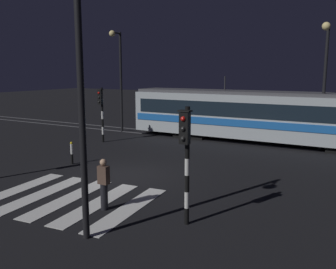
{
  "coord_description": "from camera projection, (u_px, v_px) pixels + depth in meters",
  "views": [
    {
      "loc": [
        9.28,
        -12.65,
        4.51
      ],
      "look_at": [
        0.42,
        2.89,
        1.4
      ],
      "focal_mm": 39.34,
      "sensor_mm": 36.0,
      "label": 1
    }
  ],
  "objects": [
    {
      "name": "tram",
      "position": [
        264.0,
        116.0,
        22.82
      ],
      "size": [
        17.79,
        2.58,
        4.15
      ],
      "color": "#B2BCC1",
      "rests_on": "ground"
    },
    {
      "name": "crosswalk_zebra",
      "position": [
        69.0,
        198.0,
        13.13
      ],
      "size": [
        6.0,
        4.93,
        0.02
      ],
      "color": "silver",
      "rests_on": "ground"
    },
    {
      "name": "street_lamp_trackside_left",
      "position": [
        119.0,
        69.0,
        26.62
      ],
      "size": [
        0.44,
        1.21,
        7.29
      ],
      "color": "black",
      "rests_on": "ground"
    },
    {
      "name": "traffic_light_corner_near_right",
      "position": [
        186.0,
        148.0,
        10.49
      ],
      "size": [
        0.36,
        0.42,
        3.51
      ],
      "color": "black",
      "rests_on": "ground"
    },
    {
      "name": "rail_far",
      "position": [
        219.0,
        137.0,
        25.31
      ],
      "size": [
        80.0,
        0.12,
        0.03
      ],
      "primitive_type": "cube",
      "color": "#59595E",
      "rests_on": "ground"
    },
    {
      "name": "ground_plane",
      "position": [
        127.0,
        175.0,
        16.12
      ],
      "size": [
        120.0,
        120.0,
        0.0
      ],
      "primitive_type": "plane",
      "color": "black"
    },
    {
      "name": "street_lamp_near_kerb",
      "position": [
        73.0,
        81.0,
        9.1
      ],
      "size": [
        0.44,
        1.21,
        6.64
      ],
      "color": "black",
      "rests_on": "ground"
    },
    {
      "name": "street_lamp_trackside_right",
      "position": [
        325.0,
        71.0,
        20.17
      ],
      "size": [
        0.44,
        1.21,
        7.02
      ],
      "color": "black",
      "rests_on": "ground"
    },
    {
      "name": "bollard_island_edge",
      "position": [
        72.0,
        153.0,
        17.9
      ],
      "size": [
        0.12,
        0.12,
        1.11
      ],
      "color": "black",
      "rests_on": "ground"
    },
    {
      "name": "traffic_light_corner_far_left",
      "position": [
        101.0,
        107.0,
        23.08
      ],
      "size": [
        0.36,
        0.42,
        3.47
      ],
      "color": "black",
      "rests_on": "ground"
    },
    {
      "name": "rail_near",
      "position": [
        211.0,
        140.0,
        24.08
      ],
      "size": [
        80.0,
        0.12,
        0.03
      ],
      "primitive_type": "cube",
      "color": "#59595E",
      "rests_on": "ground"
    },
    {
      "name": "pedestrian_waiting_at_kerb",
      "position": [
        104.0,
        184.0,
        11.95
      ],
      "size": [
        0.36,
        0.24,
        1.71
      ],
      "color": "black",
      "rests_on": "ground"
    }
  ]
}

